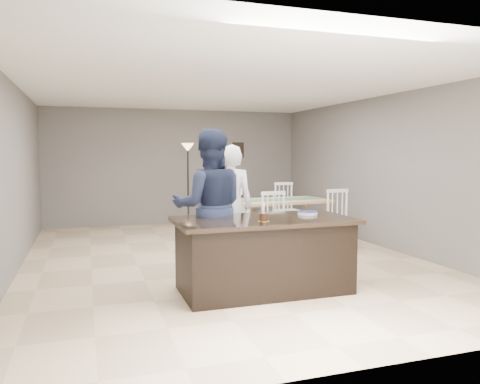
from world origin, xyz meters
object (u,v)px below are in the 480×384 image
object	(u,v)px
woman	(231,206)
floor_lamp	(188,162)
plate_stack	(308,213)
kitchen_island	(264,254)
man	(209,207)
dining_table	(279,207)
birthday_cake	(264,217)
television	(226,187)
tv_console	(227,210)

from	to	relation	value
woman	floor_lamp	distance (m)	3.78
woman	plate_stack	xyz separation A→B (m)	(0.66, -1.22, 0.02)
kitchen_island	man	bearing A→B (deg)	134.51
plate_stack	dining_table	world-z (taller)	dining_table
birthday_cake	kitchen_island	bearing A→B (deg)	68.31
man	birthday_cake	distance (m)	0.91
dining_table	floor_lamp	distance (m)	2.83
plate_stack	dining_table	bearing A→B (deg)	75.04
television	floor_lamp	distance (m)	1.34
kitchen_island	floor_lamp	world-z (taller)	floor_lamp
man	dining_table	world-z (taller)	man
kitchen_island	dining_table	distance (m)	2.96
kitchen_island	television	bearing A→B (deg)	77.99
television	woman	distance (m)	4.46
woman	man	size ratio (longest dim) A/B	0.91
woman	dining_table	size ratio (longest dim) A/B	0.86
man	television	bearing A→B (deg)	-97.71
tv_console	floor_lamp	world-z (taller)	floor_lamp
birthday_cake	dining_table	distance (m)	3.22
kitchen_island	birthday_cake	xyz separation A→B (m)	(-0.10, -0.24, 0.49)
floor_lamp	plate_stack	bearing A→B (deg)	-84.07
kitchen_island	plate_stack	size ratio (longest dim) A/B	8.12
birthday_cake	plate_stack	distance (m)	0.84
television	floor_lamp	size ratio (longest dim) A/B	0.48
floor_lamp	woman	bearing A→B (deg)	-92.21
tv_console	birthday_cake	distance (m)	5.99
man	floor_lamp	xyz separation A→B (m)	(0.68, 4.53, 0.48)
tv_console	woman	world-z (taller)	woman
woman	plate_stack	world-z (taller)	woman
tv_console	plate_stack	bearing A→B (deg)	-95.74
tv_console	dining_table	bearing A→B (deg)	-87.60
birthday_cake	dining_table	bearing A→B (deg)	63.75
man	kitchen_island	bearing A→B (deg)	145.68
kitchen_island	woman	distance (m)	1.42
dining_table	woman	bearing A→B (deg)	-140.22
floor_lamp	birthday_cake	bearing A→B (deg)	-92.53
television	dining_table	bearing A→B (deg)	92.35
television	birthday_cake	size ratio (longest dim) A/B	4.44
kitchen_island	television	xyz separation A→B (m)	(1.20, 5.64, 0.41)
tv_console	plate_stack	xyz separation A→B (m)	(-0.55, -5.44, 0.62)
tv_console	dining_table	xyz separation A→B (m)	(0.12, -2.93, 0.39)
television	birthday_cake	distance (m)	6.02
kitchen_island	tv_console	bearing A→B (deg)	77.84
kitchen_island	floor_lamp	size ratio (longest dim) A/B	1.13
television	birthday_cake	bearing A→B (deg)	77.57
kitchen_island	birthday_cake	world-z (taller)	birthday_cake
birthday_cake	floor_lamp	size ratio (longest dim) A/B	0.11
man	plate_stack	size ratio (longest dim) A/B	7.53
television	man	size ratio (longest dim) A/B	0.46
birthday_cake	man	bearing A→B (deg)	119.38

